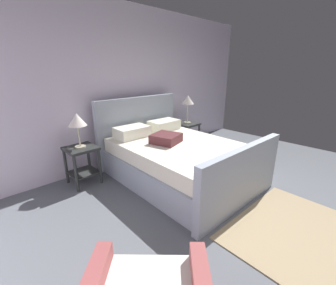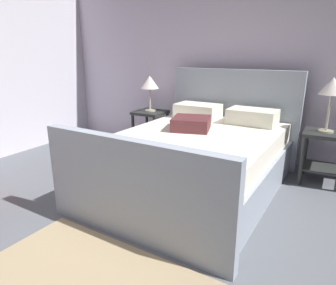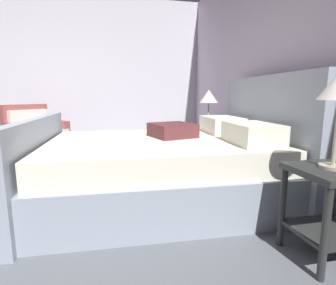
# 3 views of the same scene
# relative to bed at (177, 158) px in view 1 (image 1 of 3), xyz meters

# --- Properties ---
(ground_plane) EXTENTS (6.15, 6.11, 0.02)m
(ground_plane) POSITION_rel_bed_xyz_m (0.25, -1.80, -0.36)
(ground_plane) COLOR slate
(wall_back) EXTENTS (6.27, 0.12, 2.83)m
(wall_back) POSITION_rel_bed_xyz_m (0.25, 1.32, 1.06)
(wall_back) COLOR silver
(wall_back) RESTS_ON ground
(bed) EXTENTS (1.81, 2.38, 1.24)m
(bed) POSITION_rel_bed_xyz_m (0.00, 0.00, 0.00)
(bed) COLOR #99A3B2
(bed) RESTS_ON ground
(nightstand_right) EXTENTS (0.44, 0.44, 0.60)m
(nightstand_right) POSITION_rel_bed_xyz_m (1.18, 0.82, 0.05)
(nightstand_right) COLOR #2A2D2B
(nightstand_right) RESTS_ON ground
(table_lamp_right) EXTENTS (0.26, 0.26, 0.60)m
(table_lamp_right) POSITION_rel_bed_xyz_m (1.18, 0.82, 0.73)
(table_lamp_right) COLOR #B7B293
(table_lamp_right) RESTS_ON nightstand_right
(nightstand_left) EXTENTS (0.44, 0.44, 0.60)m
(nightstand_left) POSITION_rel_bed_xyz_m (-1.18, 0.90, 0.05)
(nightstand_left) COLOR #2A2D2B
(nightstand_left) RESTS_ON ground
(table_lamp_left) EXTENTS (0.27, 0.27, 0.52)m
(table_lamp_left) POSITION_rel_bed_xyz_m (-1.18, 0.90, 0.66)
(table_lamp_left) COLOR #B7B293
(table_lamp_left) RESTS_ON nightstand_left
(area_rug) EXTENTS (1.63, 1.18, 0.01)m
(area_rug) POSITION_rel_bed_xyz_m (-0.00, -1.83, -0.35)
(area_rug) COLOR tan
(area_rug) RESTS_ON ground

